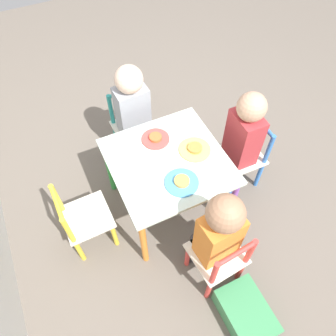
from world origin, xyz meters
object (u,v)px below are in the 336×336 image
Objects in this scene: child_right at (133,109)px; plate_left at (182,182)px; kids_table at (168,167)px; chair_yellow at (83,220)px; plate_right at (156,138)px; chair_red at (219,258)px; child_left at (218,232)px; chair_teal at (132,127)px; storage_bin at (245,313)px; child_front at (242,136)px; chair_blue at (243,156)px; plate_front at (195,149)px.

plate_left is (-0.64, -0.02, 0.03)m from child_right.
kids_table is 1.24× the size of chair_yellow.
chair_yellow is 3.15× the size of plate_right.
child_left is at bearing -90.00° from chair_red.
chair_teal is at bearing -44.60° from chair_yellow.
chair_yellow is at bearing 91.15° from kids_table.
storage_bin is (-0.80, -0.07, -0.35)m from kids_table.
chair_teal is at bearing 1.49° from plate_left.
plate_right reaches higher than kids_table.
child_front is (0.00, -1.01, 0.21)m from chair_yellow.
child_left is 0.51m from storage_bin.
child_right reaches higher than chair_yellow.
storage_bin is (-1.34, -0.09, -0.18)m from chair_teal.
plate_left is (-0.17, 0.00, 0.08)m from kids_table.
chair_teal is at bearing -136.62° from child_front.
kids_table is at bearing 180.00° from plate_right.
chair_teal is (1.07, 0.06, 0.00)m from chair_red.
chair_blue is (0.52, -0.49, 0.00)m from chair_red.
kids_table is 1.24× the size of chair_red.
child_left is 4.72× the size of plate_right.
chair_red is at bearing 90.00° from child_left.
chair_red and chair_yellow have the same top height.
chair_red is 1.00× the size of chair_yellow.
child_right is at bearing -91.20° from chair_red.
plate_left is (-0.16, -0.53, 0.25)m from chair_yellow.
plate_right is at bearing -72.87° from chair_yellow.
plate_left is at bearing 135.00° from plate_front.
kids_table is at bearing -90.00° from chair_teal.
child_left is 4.24× the size of plate_front.
child_left is 0.64m from child_front.
chair_teal and chair_yellow have the same top height.
chair_yellow reaches higher than storage_bin.
child_front reaches higher than plate_front.
chair_yellow is at bearing -88.78° from child_front.
storage_bin is at bearing -88.13° from child_right.
child_front is 4.81× the size of plate_right.
child_right reaches higher than plate_front.
child_left is at bearing 164.85° from plate_front.
chair_blue is 0.78m from chair_teal.
chair_yellow reaches higher than kids_table.
child_front is 4.29× the size of plate_left.
child_right is (0.49, -0.52, 0.22)m from chair_yellow.
chair_red is 0.44m from plate_left.
child_front is 0.31m from plate_front.
chair_teal is 0.62m from plate_front.
child_front is at bearing -134.13° from chair_red.
child_right is at bearing 3.82° from storage_bin.
child_right is 2.41× the size of storage_bin.
chair_yellow is 0.74m from plate_front.
plate_right reaches higher than chair_blue.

